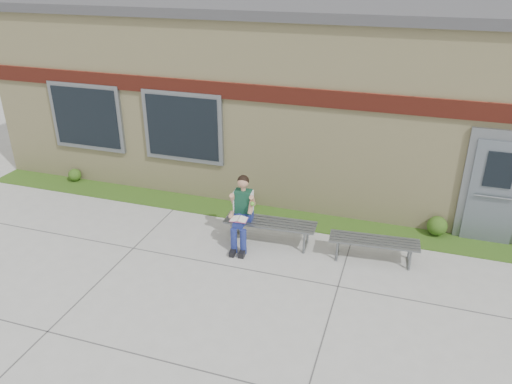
% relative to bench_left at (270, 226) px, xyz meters
% --- Properties ---
extents(ground, '(80.00, 80.00, 0.00)m').
position_rel_bench_left_xyz_m(ground, '(0.54, -1.54, -0.36)').
color(ground, '#9E9E99').
rests_on(ground, ground).
extents(grass_strip, '(16.00, 0.80, 0.02)m').
position_rel_bench_left_xyz_m(grass_strip, '(0.54, 1.06, -0.35)').
color(grass_strip, '#254612').
rests_on(grass_strip, ground).
extents(school_building, '(16.20, 6.22, 4.20)m').
position_rel_bench_left_xyz_m(school_building, '(0.54, 4.44, 1.74)').
color(school_building, beige).
rests_on(school_building, ground).
extents(bench_left, '(1.81, 0.59, 0.46)m').
position_rel_bench_left_xyz_m(bench_left, '(0.00, 0.00, 0.00)').
color(bench_left, slate).
rests_on(bench_left, ground).
extents(bench_right, '(1.66, 0.59, 0.42)m').
position_rel_bench_left_xyz_m(bench_right, '(2.00, -0.00, -0.03)').
color(bench_right, slate).
rests_on(bench_right, ground).
extents(girl, '(0.53, 0.86, 1.40)m').
position_rel_bench_left_xyz_m(girl, '(-0.51, -0.21, 0.37)').
color(girl, navy).
rests_on(girl, ground).
extents(shrub_west, '(0.31, 0.31, 0.31)m').
position_rel_bench_left_xyz_m(shrub_west, '(-5.50, 1.31, -0.18)').
color(shrub_west, '#254612').
rests_on(shrub_west, grass_strip).
extents(shrub_mid, '(0.29, 0.29, 0.29)m').
position_rel_bench_left_xyz_m(shrub_mid, '(-0.98, 1.31, -0.19)').
color(shrub_mid, '#254612').
rests_on(shrub_mid, grass_strip).
extents(shrub_east, '(0.40, 0.40, 0.40)m').
position_rel_bench_left_xyz_m(shrub_east, '(3.13, 1.31, -0.14)').
color(shrub_east, '#254612').
rests_on(shrub_east, grass_strip).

